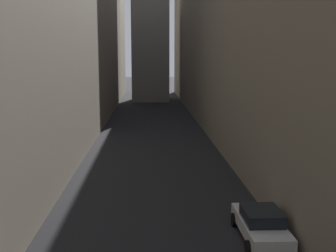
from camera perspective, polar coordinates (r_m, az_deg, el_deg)
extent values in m
plane|color=black|center=(41.34, -2.02, -1.74)|extent=(264.00, 264.00, 0.00)
cube|color=#756B5B|center=(43.95, -16.46, 13.93)|extent=(10.09, 108.00, 23.49)
cube|color=#756B5B|center=(44.76, 15.31, 11.97)|extent=(15.25, 108.00, 20.50)
cube|color=silver|center=(19.38, 12.28, -12.96)|extent=(1.69, 4.44, 0.57)
cube|color=black|center=(19.05, 12.46, -11.62)|extent=(1.56, 1.95, 0.52)
cylinder|color=black|center=(20.66, 8.83, -12.27)|extent=(0.22, 0.63, 0.63)
cylinder|color=black|center=(21.06, 13.46, -12.00)|extent=(0.22, 0.63, 0.63)
cylinder|color=black|center=(17.96, 10.81, -15.74)|extent=(0.22, 0.63, 0.63)
cylinder|color=black|center=(18.41, 16.13, -15.31)|extent=(0.22, 0.63, 0.63)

